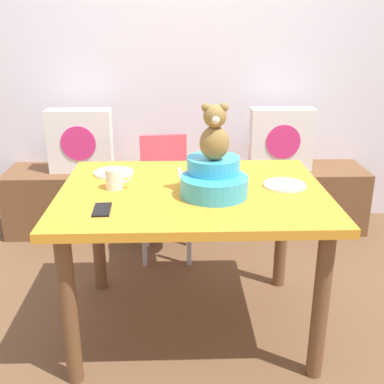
{
  "coord_description": "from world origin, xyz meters",
  "views": [
    {
      "loc": [
        -0.07,
        -2.06,
        1.48
      ],
      "look_at": [
        0.0,
        0.1,
        0.69
      ],
      "focal_mm": 44.19,
      "sensor_mm": 36.0,
      "label": 1
    }
  ],
  "objects_px": {
    "teddy_bear": "(215,133)",
    "coffee_mug": "(115,179)",
    "pillow_floral_left": "(80,141)",
    "cell_phone": "(102,210)",
    "dining_table": "(193,210)",
    "infant_seat_teal": "(214,179)",
    "pillow_floral_right": "(281,139)",
    "dinner_plate_far": "(114,173)",
    "highchair": "(166,180)",
    "ketchup_bottle": "(211,158)",
    "dinner_plate_near": "(285,185)"
  },
  "relations": [
    {
      "from": "teddy_bear",
      "to": "coffee_mug",
      "type": "height_order",
      "value": "teddy_bear"
    },
    {
      "from": "pillow_floral_left",
      "to": "cell_phone",
      "type": "distance_m",
      "value": 1.5
    },
    {
      "from": "dining_table",
      "to": "infant_seat_teal",
      "type": "bearing_deg",
      "value": -35.33
    },
    {
      "from": "infant_seat_teal",
      "to": "coffee_mug",
      "type": "bearing_deg",
      "value": 169.0
    },
    {
      "from": "pillow_floral_right",
      "to": "dinner_plate_far",
      "type": "bearing_deg",
      "value": -138.13
    },
    {
      "from": "coffee_mug",
      "to": "cell_phone",
      "type": "distance_m",
      "value": 0.27
    },
    {
      "from": "highchair",
      "to": "ketchup_bottle",
      "type": "xyz_separation_m",
      "value": [
        0.25,
        -0.56,
        0.31
      ]
    },
    {
      "from": "teddy_bear",
      "to": "dinner_plate_near",
      "type": "distance_m",
      "value": 0.45
    },
    {
      "from": "cell_phone",
      "to": "coffee_mug",
      "type": "bearing_deg",
      "value": 82.88
    },
    {
      "from": "dinner_plate_near",
      "to": "pillow_floral_right",
      "type": "bearing_deg",
      "value": 78.6
    },
    {
      "from": "coffee_mug",
      "to": "cell_phone",
      "type": "bearing_deg",
      "value": -94.64
    },
    {
      "from": "ketchup_bottle",
      "to": "pillow_floral_right",
      "type": "bearing_deg",
      "value": 59.7
    },
    {
      "from": "pillow_floral_right",
      "to": "coffee_mug",
      "type": "bearing_deg",
      "value": -131.19
    },
    {
      "from": "teddy_bear",
      "to": "dining_table",
      "type": "bearing_deg",
      "value": 144.44
    },
    {
      "from": "dinner_plate_far",
      "to": "pillow_floral_left",
      "type": "bearing_deg",
      "value": 110.4
    },
    {
      "from": "highchair",
      "to": "dinner_plate_near",
      "type": "height_order",
      "value": "highchair"
    },
    {
      "from": "highchair",
      "to": "dinner_plate_far",
      "type": "height_order",
      "value": "highchair"
    },
    {
      "from": "pillow_floral_right",
      "to": "dinner_plate_near",
      "type": "xyz_separation_m",
      "value": [
        -0.24,
        -1.17,
        0.07
      ]
    },
    {
      "from": "ketchup_bottle",
      "to": "coffee_mug",
      "type": "relative_size",
      "value": 1.54
    },
    {
      "from": "coffee_mug",
      "to": "dining_table",
      "type": "bearing_deg",
      "value": -3.61
    },
    {
      "from": "pillow_floral_right",
      "to": "ketchup_bottle",
      "type": "distance_m",
      "value": 1.14
    },
    {
      "from": "pillow_floral_left",
      "to": "dinner_plate_near",
      "type": "relative_size",
      "value": 2.2
    },
    {
      "from": "pillow_floral_left",
      "to": "cell_phone",
      "type": "xyz_separation_m",
      "value": [
        0.37,
        -1.45,
        0.06
      ]
    },
    {
      "from": "pillow_floral_left",
      "to": "ketchup_bottle",
      "type": "relative_size",
      "value": 2.38
    },
    {
      "from": "dining_table",
      "to": "cell_phone",
      "type": "xyz_separation_m",
      "value": [
        -0.38,
        -0.25,
        0.11
      ]
    },
    {
      "from": "ketchup_bottle",
      "to": "dinner_plate_near",
      "type": "xyz_separation_m",
      "value": [
        0.33,
        -0.2,
        -0.08
      ]
    },
    {
      "from": "dining_table",
      "to": "ketchup_bottle",
      "type": "height_order",
      "value": "ketchup_bottle"
    },
    {
      "from": "highchair",
      "to": "teddy_bear",
      "type": "distance_m",
      "value": 1.01
    },
    {
      "from": "highchair",
      "to": "dinner_plate_far",
      "type": "relative_size",
      "value": 3.95
    },
    {
      "from": "teddy_bear",
      "to": "coffee_mug",
      "type": "relative_size",
      "value": 2.08
    },
    {
      "from": "dinner_plate_near",
      "to": "dinner_plate_far",
      "type": "relative_size",
      "value": 1.0
    },
    {
      "from": "pillow_floral_right",
      "to": "infant_seat_teal",
      "type": "bearing_deg",
      "value": -114.58
    },
    {
      "from": "pillow_floral_left",
      "to": "teddy_bear",
      "type": "height_order",
      "value": "teddy_bear"
    },
    {
      "from": "infant_seat_teal",
      "to": "ketchup_bottle",
      "type": "bearing_deg",
      "value": 88.07
    },
    {
      "from": "pillow_floral_right",
      "to": "highchair",
      "type": "xyz_separation_m",
      "value": [
        -0.82,
        -0.42,
        -0.16
      ]
    },
    {
      "from": "coffee_mug",
      "to": "dinner_plate_far",
      "type": "relative_size",
      "value": 0.6
    },
    {
      "from": "highchair",
      "to": "teddy_bear",
      "type": "height_order",
      "value": "teddy_bear"
    },
    {
      "from": "pillow_floral_right",
      "to": "teddy_bear",
      "type": "height_order",
      "value": "teddy_bear"
    },
    {
      "from": "pillow_floral_right",
      "to": "teddy_bear",
      "type": "bearing_deg",
      "value": -114.57
    },
    {
      "from": "infant_seat_teal",
      "to": "dinner_plate_far",
      "type": "xyz_separation_m",
      "value": [
        -0.49,
        0.31,
        -0.07
      ]
    },
    {
      "from": "infant_seat_teal",
      "to": "ketchup_bottle",
      "type": "xyz_separation_m",
      "value": [
        0.01,
        0.29,
        0.02
      ]
    },
    {
      "from": "dinner_plate_far",
      "to": "cell_phone",
      "type": "bearing_deg",
      "value": -88.55
    },
    {
      "from": "ketchup_bottle",
      "to": "cell_phone",
      "type": "distance_m",
      "value": 0.68
    },
    {
      "from": "pillow_floral_left",
      "to": "pillow_floral_right",
      "type": "relative_size",
      "value": 1.0
    },
    {
      "from": "teddy_bear",
      "to": "dinner_plate_far",
      "type": "height_order",
      "value": "teddy_bear"
    },
    {
      "from": "infant_seat_teal",
      "to": "dining_table",
      "type": "bearing_deg",
      "value": 144.67
    },
    {
      "from": "highchair",
      "to": "dinner_plate_far",
      "type": "distance_m",
      "value": 0.64
    },
    {
      "from": "highchair",
      "to": "teddy_bear",
      "type": "bearing_deg",
      "value": -74.47
    },
    {
      "from": "coffee_mug",
      "to": "dinner_plate_near",
      "type": "bearing_deg",
      "value": 0.34
    },
    {
      "from": "highchair",
      "to": "ketchup_bottle",
      "type": "distance_m",
      "value": 0.68
    }
  ]
}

